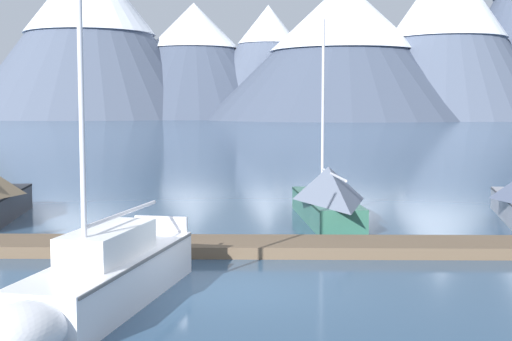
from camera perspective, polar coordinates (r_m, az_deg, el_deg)
name	(u,v)px	position (r m, az deg, el deg)	size (l,w,h in m)	color
ground_plane	(236,291)	(14.97, -1.62, -9.71)	(700.00, 700.00, 0.00)	#2D4C6B
mountain_west_summit	(90,29)	(258.70, -13.31, 11.07)	(87.20, 87.20, 59.20)	#4C566B
mountain_central_massif	(194,59)	(259.00, -5.03, 9.00)	(79.41, 79.41, 41.59)	#424C60
mountain_shoulder_ridge	(268,61)	(253.67, 1.01, 8.89)	(60.98, 60.98, 40.18)	#4C566B
mountain_east_summit	(344,46)	(232.12, 7.16, 9.95)	(90.66, 90.66, 44.55)	#424C60
mountain_rear_spur	(448,31)	(237.32, 15.27, 10.83)	(68.87, 68.87, 53.25)	#4C566B
dock	(251,246)	(18.82, -0.43, -6.18)	(23.96, 3.27, 0.30)	brown
sailboat_second_berth	(98,281)	(13.59, -12.67, -8.73)	(2.33, 7.34, 6.63)	white
sailboat_mid_dock_port	(326,195)	(23.89, 5.67, -1.95)	(2.49, 7.43, 6.84)	#336B56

